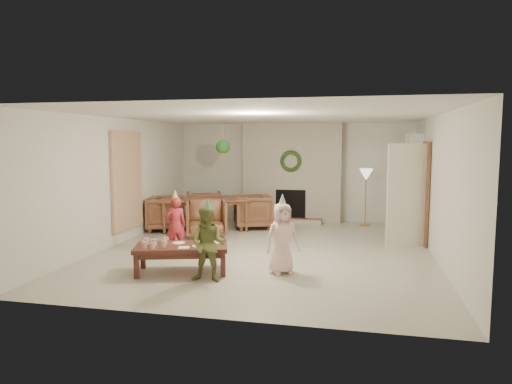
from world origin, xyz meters
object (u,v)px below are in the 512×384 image
(dining_chair_far, at_px, (204,207))
(child_red, at_px, (176,225))
(dining_table, at_px, (205,214))
(coffee_table_top, at_px, (181,247))
(dining_chair_left, at_px, (166,213))
(dining_chair_near, at_px, (206,219))
(child_plaid, at_px, (208,245))
(child_pink, at_px, (282,238))
(dining_chair_right, at_px, (253,211))

(dining_chair_far, height_order, child_red, child_red)
(dining_table, bearing_deg, child_red, -104.72)
(coffee_table_top, bearing_deg, dining_table, 86.07)
(dining_chair_left, bearing_deg, dining_chair_near, -135.00)
(coffee_table_top, bearing_deg, dining_chair_left, 100.42)
(dining_table, height_order, dining_chair_far, dining_chair_far)
(child_plaid, bearing_deg, coffee_table_top, 145.33)
(dining_chair_far, relative_size, dining_chair_left, 1.00)
(dining_chair_near, relative_size, child_red, 0.84)
(dining_chair_far, relative_size, child_pink, 0.79)
(coffee_table_top, bearing_deg, child_pink, -6.15)
(child_red, bearing_deg, child_pink, 123.77)
(coffee_table_top, distance_m, child_plaid, 0.69)
(dining_chair_right, height_order, child_red, child_red)
(dining_chair_right, relative_size, child_red, 0.84)
(child_red, height_order, child_pink, child_pink)
(coffee_table_top, height_order, child_pink, child_pink)
(dining_chair_near, bearing_deg, child_pink, -69.84)
(dining_chair_far, distance_m, coffee_table_top, 4.47)
(child_pink, bearing_deg, dining_chair_left, 106.09)
(dining_chair_far, bearing_deg, child_red, 79.32)
(dining_table, xyz_separation_m, child_plaid, (1.37, -3.86, 0.19))
(dining_table, relative_size, dining_chair_near, 2.34)
(dining_table, xyz_separation_m, child_red, (0.24, -2.35, 0.16))
(dining_chair_near, height_order, dining_chair_left, same)
(dining_chair_far, bearing_deg, coffee_table_top, 83.95)
(dining_chair_right, xyz_separation_m, child_pink, (1.29, -3.59, 0.16))
(child_red, xyz_separation_m, child_pink, (2.11, -0.86, 0.03))
(dining_chair_near, bearing_deg, child_plaid, -91.28)
(child_plaid, bearing_deg, child_red, 125.17)
(dining_chair_near, height_order, coffee_table_top, dining_chair_near)
(child_pink, bearing_deg, dining_table, 94.52)
(dining_chair_near, bearing_deg, dining_chair_left, 135.00)
(dining_chair_left, height_order, child_pink, child_pink)
(dining_chair_near, distance_m, child_pink, 3.12)
(dining_table, xyz_separation_m, coffee_table_top, (0.80, -3.49, 0.05))
(dining_chair_near, bearing_deg, dining_chair_right, 38.66)
(coffee_table_top, bearing_deg, child_plaid, -50.02)
(dining_table, distance_m, child_plaid, 4.10)
(dining_chair_left, height_order, coffee_table_top, dining_chair_left)
(dining_chair_far, bearing_deg, dining_table, 90.00)
(coffee_table_top, height_order, child_red, child_red)
(dining_chair_near, relative_size, dining_chair_left, 1.00)
(coffee_table_top, distance_m, child_pink, 1.57)
(dining_chair_near, xyz_separation_m, dining_chair_right, (0.73, 1.23, 0.00))
(dining_table, height_order, dining_chair_right, dining_chair_right)
(dining_table, distance_m, dining_chair_far, 0.90)
(dining_chair_near, relative_size, dining_chair_far, 1.00)
(child_pink, bearing_deg, dining_chair_far, 91.65)
(dining_chair_near, bearing_deg, child_red, -113.38)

